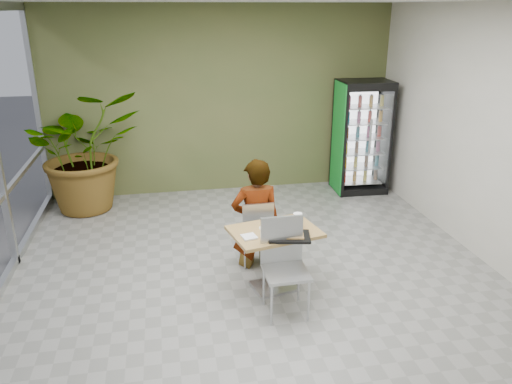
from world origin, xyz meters
The scene contains 12 objects.
ground centered at (0.00, 0.00, 0.00)m, with size 7.00×7.00×0.00m, color gray.
room_envelope centered at (0.00, 0.00, 1.60)m, with size 6.00×7.00×3.20m, color silver, non-canonical shape.
dining_table centered at (0.15, -0.04, 0.54)m, with size 1.10×0.87×0.75m.
chair_far centered at (0.06, 0.54, 0.52)m, with size 0.40×0.40×0.89m.
chair_near centered at (0.16, -0.45, 0.61)m, with size 0.46×0.47×1.04m.
seated_woman centered at (0.06, 0.59, 0.56)m, with size 0.63×0.41×1.71m, color black.
pizza_plate centered at (0.10, 0.01, 0.77)m, with size 0.30×0.25×0.03m.
soda_cup centered at (0.42, -0.03, 0.84)m, with size 0.10×0.10×0.18m.
napkin_stack centered at (-0.16, -0.18, 0.76)m, with size 0.15×0.15×0.02m, color white.
cafeteria_tray centered at (0.27, -0.27, 0.76)m, with size 0.45×0.33×0.03m, color black.
beverage_fridge centered at (2.41, 2.99, 0.98)m, with size 0.92×0.72×1.96m.
potted_plant centered at (-2.27, 2.99, 0.98)m, with size 1.76×1.52×1.95m, color #396629.
Camera 1 is at (-1.02, -5.06, 3.12)m, focal length 35.00 mm.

